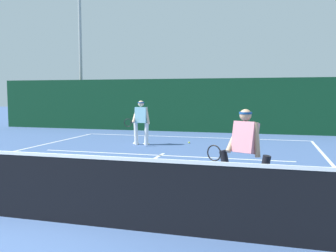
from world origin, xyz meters
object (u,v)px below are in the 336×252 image
tennis_ball (189,142)px  player_far (141,121)px  player_near (244,149)px  light_pole (80,40)px

tennis_ball → player_far: bearing=-151.0°
player_near → player_far: (-4.13, 5.89, 0.01)m
tennis_ball → light_pole: size_ratio=0.01×
light_pole → tennis_ball: bearing=-36.3°
player_far → tennis_ball: size_ratio=24.85×
player_near → player_far: player_far is taller
player_near → light_pole: size_ratio=0.20×
player_far → tennis_ball: (1.62, 0.90, -0.87)m
player_near → light_pole: light_pole is taller
tennis_ball → player_near: bearing=-69.8°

